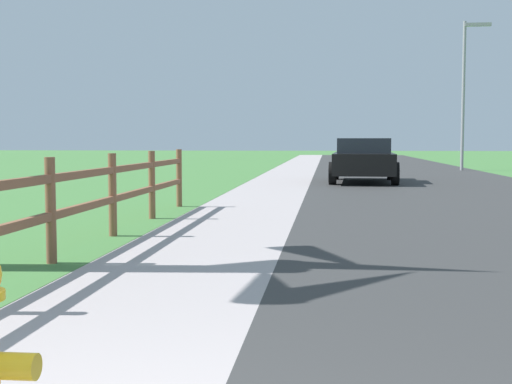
# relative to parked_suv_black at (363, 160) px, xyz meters

# --- Properties ---
(ground_plane) EXTENTS (120.00, 120.00, 0.00)m
(ground_plane) POSITION_rel_parked_suv_black_xyz_m (-1.64, 4.75, -0.70)
(ground_plane) COLOR #427739
(road_asphalt) EXTENTS (7.00, 66.00, 0.01)m
(road_asphalt) POSITION_rel_parked_suv_black_xyz_m (1.86, 6.75, -0.70)
(road_asphalt) COLOR #333333
(road_asphalt) RESTS_ON ground
(curb_concrete) EXTENTS (6.00, 66.00, 0.01)m
(curb_concrete) POSITION_rel_parked_suv_black_xyz_m (-4.64, 6.75, -0.70)
(curb_concrete) COLOR #A59A9A
(curb_concrete) RESTS_ON ground
(grass_verge) EXTENTS (5.00, 66.00, 0.00)m
(grass_verge) POSITION_rel_parked_suv_black_xyz_m (-6.14, 6.75, -0.70)
(grass_verge) COLOR #427739
(grass_verge) RESTS_ON ground
(rail_fence) EXTENTS (0.11, 12.78, 1.14)m
(rail_fence) POSITION_rel_parked_suv_black_xyz_m (-4.01, -14.89, -0.05)
(rail_fence) COLOR brown
(rail_fence) RESTS_ON ground
(parked_suv_black) EXTENTS (2.18, 4.48, 1.37)m
(parked_suv_black) POSITION_rel_parked_suv_black_xyz_m (0.00, 0.00, 0.00)
(parked_suv_black) COLOR black
(parked_suv_black) RESTS_ON ground
(street_lamp) EXTENTS (1.17, 0.20, 6.41)m
(street_lamp) POSITION_rel_parked_suv_black_xyz_m (4.81, 9.03, 3.10)
(street_lamp) COLOR gray
(street_lamp) RESTS_ON ground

